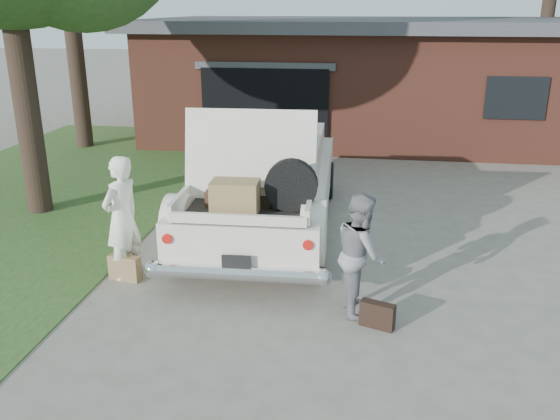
# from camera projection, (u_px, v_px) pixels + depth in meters

# --- Properties ---
(ground) EXTENTS (90.00, 90.00, 0.00)m
(ground) POSITION_uv_depth(u_px,v_px,m) (273.00, 306.00, 7.61)
(ground) COLOR gray
(ground) RESTS_ON ground
(grass_strip) EXTENTS (6.00, 16.00, 0.02)m
(grass_strip) POSITION_uv_depth(u_px,v_px,m) (11.00, 209.00, 11.18)
(grass_strip) COLOR #2D4C1E
(grass_strip) RESTS_ON ground
(house) EXTENTS (12.80, 7.80, 3.30)m
(house) POSITION_uv_depth(u_px,v_px,m) (367.00, 76.00, 17.65)
(house) COLOR brown
(house) RESTS_ON ground
(sedan) EXTENTS (2.38, 5.69, 2.31)m
(sedan) POSITION_uv_depth(u_px,v_px,m) (266.00, 183.00, 9.96)
(sedan) COLOR white
(sedan) RESTS_ON ground
(woman_left) EXTENTS (0.62, 0.75, 1.75)m
(woman_left) POSITION_uv_depth(u_px,v_px,m) (122.00, 218.00, 8.17)
(woman_left) COLOR white
(woman_left) RESTS_ON ground
(woman_right) EXTENTS (0.73, 0.86, 1.54)m
(woman_right) POSITION_uv_depth(u_px,v_px,m) (361.00, 254.00, 7.27)
(woman_right) COLOR gray
(woman_right) RESTS_ON ground
(suitcase_left) EXTENTS (0.48, 0.23, 0.36)m
(suitcase_left) POSITION_uv_depth(u_px,v_px,m) (125.00, 268.00, 8.29)
(suitcase_left) COLOR #99784E
(suitcase_left) RESTS_ON ground
(suitcase_right) EXTENTS (0.44, 0.27, 0.32)m
(suitcase_right) POSITION_uv_depth(u_px,v_px,m) (377.00, 315.00, 7.06)
(suitcase_right) COLOR black
(suitcase_right) RESTS_ON ground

